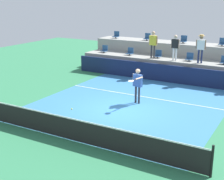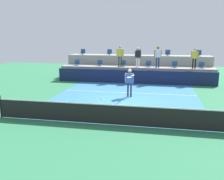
{
  "view_description": "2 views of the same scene",
  "coord_description": "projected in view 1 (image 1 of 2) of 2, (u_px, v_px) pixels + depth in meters",
  "views": [
    {
      "loc": [
        6.93,
        -13.12,
        5.38
      ],
      "look_at": [
        0.05,
        -1.04,
        1.27
      ],
      "focal_mm": 52.14,
      "sensor_mm": 36.0,
      "label": 1
    },
    {
      "loc": [
        2.12,
        -13.94,
        3.7
      ],
      "look_at": [
        -0.5,
        -0.79,
        0.85
      ],
      "focal_mm": 39.62,
      "sensor_mm": 36.0,
      "label": 2
    }
  ],
  "objects": [
    {
      "name": "tennis_net",
      "position": [
        72.0,
        129.0,
        12.27
      ],
      "size": [
        10.48,
        0.08,
        1.07
      ],
      "color": "black",
      "rests_on": "ground_plane"
    },
    {
      "name": "stadium_chair_upper_far_left",
      "position": [
        116.0,
        35.0,
        25.14
      ],
      "size": [
        0.44,
        0.4,
        0.52
      ],
      "color": "#2D2D33",
      "rests_on": "seating_tier_upper"
    },
    {
      "name": "stadium_chair_lower_far_left",
      "position": [
        104.0,
        49.0,
        23.87
      ],
      "size": [
        0.44,
        0.4,
        0.52
      ],
      "color": "#2D2D33",
      "rests_on": "seating_tier_lower"
    },
    {
      "name": "ground_plane",
      "position": [
        122.0,
        110.0,
        15.74
      ],
      "size": [
        40.0,
        40.0,
        0.0
      ],
      "primitive_type": "plane",
      "color": "#2D754C"
    },
    {
      "name": "spectator_with_hat",
      "position": [
        201.0,
        46.0,
        19.92
      ],
      "size": [
        0.6,
        0.48,
        1.77
      ],
      "color": "navy",
      "rests_on": "seating_tier_lower"
    },
    {
      "name": "seating_tier_upper",
      "position": [
        182.0,
        58.0,
        23.02
      ],
      "size": [
        13.0,
        1.8,
        2.1
      ],
      "primitive_type": "cube",
      "color": "gray",
      "rests_on": "ground_plane"
    },
    {
      "name": "stadium_chair_lower_right",
      "position": [
        224.0,
        61.0,
        19.82
      ],
      "size": [
        0.44,
        0.4,
        0.52
      ],
      "color": "#2D2D33",
      "rests_on": "seating_tier_lower"
    },
    {
      "name": "stadium_chair_upper_left",
      "position": [
        147.0,
        37.0,
        23.9
      ],
      "size": [
        0.44,
        0.4,
        0.52
      ],
      "color": "#2D2D33",
      "rests_on": "seating_tier_upper"
    },
    {
      "name": "sponsor_backboard",
      "position": [
        166.0,
        73.0,
        20.58
      ],
      "size": [
        13.0,
        0.16,
        1.1
      ],
      "primitive_type": "cube",
      "color": "#141E42",
      "rests_on": "ground_plane"
    },
    {
      "name": "court_service_line",
      "position": [
        142.0,
        96.0,
        17.74
      ],
      "size": [
        9.0,
        0.06,
        0.0
      ],
      "primitive_type": "cube",
      "color": "white",
      "rests_on": "ground_plane"
    },
    {
      "name": "spectator_in_grey",
      "position": [
        175.0,
        45.0,
        20.72
      ],
      "size": [
        0.58,
        0.23,
        1.64
      ],
      "color": "white",
      "rests_on": "seating_tier_lower"
    },
    {
      "name": "spectator_leaning_on_rail",
      "position": [
        153.0,
        42.0,
        21.41
      ],
      "size": [
        0.62,
        0.24,
        1.8
      ],
      "color": "#2D2D33",
      "rests_on": "seating_tier_lower"
    },
    {
      "name": "stadium_chair_lower_mid_right",
      "position": [
        189.0,
        58.0,
        20.85
      ],
      "size": [
        0.44,
        0.4,
        0.52
      ],
      "color": "#2D2D33",
      "rests_on": "seating_tier_lower"
    },
    {
      "name": "stadium_chair_lower_mid_left",
      "position": [
        158.0,
        55.0,
        21.88
      ],
      "size": [
        0.44,
        0.4,
        0.52
      ],
      "color": "#2D2D33",
      "rests_on": "seating_tier_lower"
    },
    {
      "name": "stadium_chair_lower_left",
      "position": [
        130.0,
        52.0,
        22.87
      ],
      "size": [
        0.44,
        0.4,
        0.52
      ],
      "color": "#2D2D33",
      "rests_on": "seating_tier_lower"
    },
    {
      "name": "stadium_chair_upper_right",
      "position": [
        222.0,
        43.0,
        21.34
      ],
      "size": [
        0.44,
        0.4,
        0.52
      ],
      "color": "#2D2D33",
      "rests_on": "seating_tier_upper"
    },
    {
      "name": "tennis_ball",
      "position": [
        72.0,
        109.0,
        12.91
      ],
      "size": [
        0.07,
        0.07,
        0.07
      ],
      "color": "#CCE033"
    },
    {
      "name": "stadium_chair_upper_center",
      "position": [
        183.0,
        40.0,
        22.59
      ],
      "size": [
        0.44,
        0.4,
        0.52
      ],
      "color": "#2D2D33",
      "rests_on": "seating_tier_upper"
    },
    {
      "name": "court_inner_paint",
      "position": [
        131.0,
        104.0,
        16.57
      ],
      "size": [
        9.0,
        10.0,
        0.01
      ],
      "primitive_type": "cube",
      "color": "teal",
      "rests_on": "ground_plane"
    },
    {
      "name": "seating_tier_lower",
      "position": [
        173.0,
        68.0,
        21.65
      ],
      "size": [
        13.0,
        1.8,
        1.25
      ],
      "primitive_type": "cube",
      "color": "gray",
      "rests_on": "ground_plane"
    },
    {
      "name": "tennis_player",
      "position": [
        137.0,
        82.0,
        16.35
      ],
      "size": [
        0.61,
        1.3,
        1.8
      ],
      "color": "#2D2D33",
      "rests_on": "ground_plane"
    }
  ]
}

